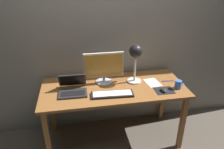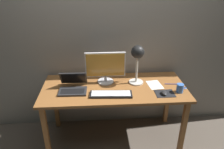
{
  "view_description": "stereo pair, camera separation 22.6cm",
  "coord_description": "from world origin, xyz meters",
  "px_view_note": "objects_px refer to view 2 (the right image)",
  "views": [
    {
      "loc": [
        -0.38,
        -2.05,
        1.92
      ],
      "look_at": [
        -0.03,
        -0.05,
        0.92
      ],
      "focal_mm": 34.3,
      "sensor_mm": 36.0,
      "label": 1
    },
    {
      "loc": [
        -0.16,
        -2.08,
        1.92
      ],
      "look_at": [
        -0.03,
        -0.05,
        0.92
      ],
      "focal_mm": 34.3,
      "sensor_mm": 36.0,
      "label": 2
    }
  ],
  "objects_px": {
    "keyboard_main": "(111,94)",
    "desk_lamp": "(137,56)",
    "laptop": "(73,85)",
    "mouse": "(164,93)",
    "coffee_mug": "(180,88)",
    "pen": "(171,84)",
    "monitor": "(105,67)"
  },
  "relations": [
    {
      "from": "keyboard_main",
      "to": "pen",
      "type": "bearing_deg",
      "value": 15.27
    },
    {
      "from": "coffee_mug",
      "to": "pen",
      "type": "xyz_separation_m",
      "value": [
        -0.04,
        0.17,
        -0.04
      ]
    },
    {
      "from": "keyboard_main",
      "to": "monitor",
      "type": "bearing_deg",
      "value": 98.71
    },
    {
      "from": "keyboard_main",
      "to": "mouse",
      "type": "distance_m",
      "value": 0.56
    },
    {
      "from": "desk_lamp",
      "to": "coffee_mug",
      "type": "height_order",
      "value": "desk_lamp"
    },
    {
      "from": "mouse",
      "to": "coffee_mug",
      "type": "relative_size",
      "value": 0.88
    },
    {
      "from": "coffee_mug",
      "to": "mouse",
      "type": "bearing_deg",
      "value": -168.28
    },
    {
      "from": "coffee_mug",
      "to": "desk_lamp",
      "type": "bearing_deg",
      "value": 150.82
    },
    {
      "from": "laptop",
      "to": "mouse",
      "type": "distance_m",
      "value": 0.97
    },
    {
      "from": "keyboard_main",
      "to": "desk_lamp",
      "type": "relative_size",
      "value": 0.99
    },
    {
      "from": "mouse",
      "to": "pen",
      "type": "bearing_deg",
      "value": 56.01
    },
    {
      "from": "laptop",
      "to": "coffee_mug",
      "type": "relative_size",
      "value": 2.73
    },
    {
      "from": "laptop",
      "to": "desk_lamp",
      "type": "bearing_deg",
      "value": 8.58
    },
    {
      "from": "keyboard_main",
      "to": "laptop",
      "type": "bearing_deg",
      "value": 159.58
    },
    {
      "from": "pen",
      "to": "desk_lamp",
      "type": "bearing_deg",
      "value": 170.47
    },
    {
      "from": "pen",
      "to": "coffee_mug",
      "type": "bearing_deg",
      "value": -77.46
    },
    {
      "from": "keyboard_main",
      "to": "desk_lamp",
      "type": "distance_m",
      "value": 0.51
    },
    {
      "from": "keyboard_main",
      "to": "coffee_mug",
      "type": "relative_size",
      "value": 4.09
    },
    {
      "from": "coffee_mug",
      "to": "pen",
      "type": "distance_m",
      "value": 0.18
    },
    {
      "from": "monitor",
      "to": "mouse",
      "type": "relative_size",
      "value": 4.7
    },
    {
      "from": "laptop",
      "to": "mouse",
      "type": "xyz_separation_m",
      "value": [
        0.96,
        -0.17,
        -0.03
      ]
    },
    {
      "from": "laptop",
      "to": "mouse",
      "type": "relative_size",
      "value": 3.11
    },
    {
      "from": "coffee_mug",
      "to": "pen",
      "type": "height_order",
      "value": "coffee_mug"
    },
    {
      "from": "keyboard_main",
      "to": "mouse",
      "type": "relative_size",
      "value": 4.66
    },
    {
      "from": "keyboard_main",
      "to": "mouse",
      "type": "bearing_deg",
      "value": -2.26
    },
    {
      "from": "desk_lamp",
      "to": "monitor",
      "type": "bearing_deg",
      "value": 173.92
    },
    {
      "from": "keyboard_main",
      "to": "desk_lamp",
      "type": "height_order",
      "value": "desk_lamp"
    },
    {
      "from": "desk_lamp",
      "to": "mouse",
      "type": "height_order",
      "value": "desk_lamp"
    },
    {
      "from": "desk_lamp",
      "to": "mouse",
      "type": "relative_size",
      "value": 4.69
    },
    {
      "from": "monitor",
      "to": "desk_lamp",
      "type": "bearing_deg",
      "value": -6.08
    },
    {
      "from": "pen",
      "to": "monitor",
      "type": "bearing_deg",
      "value": 172.1
    },
    {
      "from": "keyboard_main",
      "to": "pen",
      "type": "distance_m",
      "value": 0.72
    }
  ]
}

